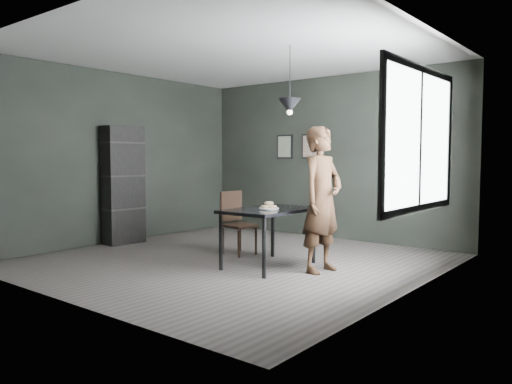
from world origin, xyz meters
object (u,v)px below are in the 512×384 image
Objects in this scene: woman at (322,199)px; shelf_unit at (123,185)px; cafe_table at (269,215)px; wood_chair at (236,218)px; white_plate at (269,209)px; pendant_lamp at (290,106)px.

woman is 0.94× the size of shelf_unit.
wood_chair is at bearing 156.99° from cafe_table.
woman reaches higher than wood_chair.
white_plate is at bearing 117.35° from woman.
pendant_lamp is at bearing 21.80° from cafe_table.
pendant_lamp reaches higher than white_plate.
white_plate is 2.99m from shelf_unit.
pendant_lamp is (0.25, 0.10, 1.38)m from cafe_table.
pendant_lamp reaches higher than cafe_table.
wood_chair is (-1.58, 0.20, -0.37)m from woman.
shelf_unit is at bearing 99.27° from woman.
wood_chair is at bearing 166.26° from pendant_lamp.
woman is at bearing 14.65° from cafe_table.
white_plate is 1.32m from pendant_lamp.
shelf_unit is (-3.60, -0.27, 0.06)m from woman.
pendant_lamp is at bearing 105.20° from woman.
pendant_lamp reaches higher than shelf_unit.
wood_chair is at bearing 154.43° from white_plate.
white_plate is 0.68m from woman.
white_plate is 0.12× the size of shelf_unit.
cafe_table is 0.13m from white_plate.
shelf_unit reaches higher than white_plate.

